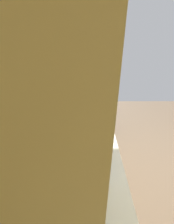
% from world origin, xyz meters
% --- Properties ---
extents(ground_plane, '(5.84, 5.84, 0.00)m').
position_xyz_m(ground_plane, '(0.00, 0.00, 0.00)').
color(ground_plane, brown).
extents(wall_back, '(3.77, 0.12, 2.77)m').
position_xyz_m(wall_back, '(0.00, 1.63, 1.39)').
color(wall_back, beige).
rests_on(wall_back, ground_plane).
extents(counter_run, '(2.93, 0.66, 0.88)m').
position_xyz_m(counter_run, '(-0.35, 1.25, 0.44)').
color(counter_run, tan).
rests_on(counter_run, ground_plane).
extents(upper_cabinets, '(2.06, 0.34, 0.55)m').
position_xyz_m(upper_cabinets, '(-0.35, 1.40, 1.81)').
color(upper_cabinets, tan).
extents(oven_range, '(0.58, 0.64, 1.06)m').
position_xyz_m(oven_range, '(1.40, 1.25, 0.46)').
color(oven_range, black).
rests_on(oven_range, ground_plane).
extents(microwave, '(0.52, 0.37, 0.31)m').
position_xyz_m(microwave, '(-0.43, 1.27, 1.04)').
color(microwave, '#B7BABF').
rests_on(microwave, counter_run).
extents(bowl, '(0.16, 0.16, 0.04)m').
position_xyz_m(bowl, '(0.06, 1.15, 0.91)').
color(bowl, '#4C8CBF').
rests_on(bowl, counter_run).
extents(kettle, '(0.18, 0.13, 0.18)m').
position_xyz_m(kettle, '(0.57, 1.15, 0.96)').
color(kettle, black).
rests_on(kettle, counter_run).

